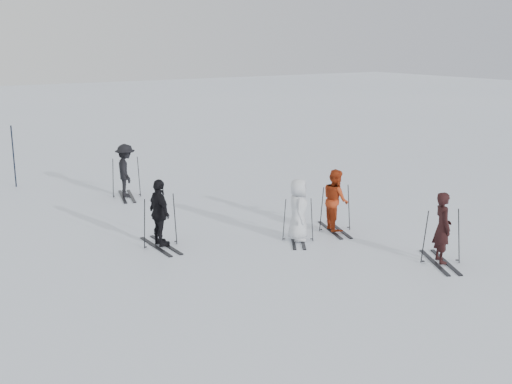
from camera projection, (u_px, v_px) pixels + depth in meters
ground at (277, 237)px, 16.64m from camera, size 120.00×120.00×0.00m
skier_near_dark at (442, 229)px, 14.54m from camera, size 0.62×0.71×1.64m
skier_red at (336, 201)px, 17.04m from camera, size 0.84×0.95×1.64m
skier_grey at (298, 211)px, 16.16m from camera, size 0.84×0.92×1.58m
skier_uphill_left at (160, 214)px, 15.70m from camera, size 0.41×0.98×1.67m
skier_uphill_far at (126, 171)px, 20.62m from camera, size 0.90×1.23×1.70m
skis_near_dark at (442, 236)px, 14.58m from camera, size 2.03×1.68×1.31m
skis_red at (335, 207)px, 17.08m from camera, size 1.94×1.42×1.26m
skis_grey at (298, 219)px, 16.21m from camera, size 1.76×1.55×1.14m
skis_uphill_left at (160, 221)px, 15.74m from camera, size 1.83×0.97×1.33m
skis_uphill_far at (126, 177)px, 20.67m from camera, size 2.04×1.43×1.35m
piste_marker at (14, 156)px, 22.00m from camera, size 0.06×0.06×2.14m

